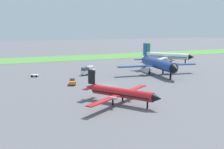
{
  "coord_description": "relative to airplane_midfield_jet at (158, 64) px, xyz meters",
  "views": [
    {
      "loc": [
        -33.09,
        -78.12,
        17.91
      ],
      "look_at": [
        1.74,
        1.09,
        3.0
      ],
      "focal_mm": 44.39,
      "sensor_mm": 36.0,
      "label": 1
    }
  ],
  "objects": [
    {
      "name": "ground_plane",
      "position": [
        -24.6,
        -10.1,
        -4.03
      ],
      "size": [
        600.0,
        600.0,
        0.0
      ],
      "primitive_type": "plane",
      "color": "slate"
    },
    {
      "name": "pushback_tug_near_gate",
      "position": [
        -34.89,
        -5.43,
        -3.11
      ],
      "size": [
        2.99,
        3.99,
        1.95
      ],
      "rotation": [
        0.0,
        0.0,
        1.24
      ],
      "color": "orange",
      "rests_on": "ground_plane"
    },
    {
      "name": "grass_taxiway_strip",
      "position": [
        -24.6,
        67.98,
        -3.99
      ],
      "size": [
        360.0,
        28.0,
        0.08
      ],
      "primitive_type": "cube",
      "color": "#549342",
      "rests_on": "ground_plane"
    },
    {
      "name": "fuel_truck_midfield",
      "position": [
        -24.17,
        10.62,
        -2.44
      ],
      "size": [
        6.81,
        5.41,
        3.29
      ],
      "rotation": [
        0.0,
        0.0,
        3.68
      ],
      "color": "white",
      "rests_on": "ground_plane"
    },
    {
      "name": "airplane_parked_jet_far",
      "position": [
        24.06,
        27.85,
        -0.59
      ],
      "size": [
        22.33,
        22.73,
        9.53
      ],
      "rotation": [
        0.0,
        0.0,
        5.38
      ],
      "color": "white",
      "rests_on": "ground_plane"
    },
    {
      "name": "airplane_foreground_turboprop",
      "position": [
        -30.43,
        -31.06,
        -1.35
      ],
      "size": [
        21.3,
        18.65,
        7.32
      ],
      "rotation": [
        0.0,
        0.0,
        5.29
      ],
      "color": "red",
      "rests_on": "ground_plane"
    },
    {
      "name": "airplane_midfield_jet",
      "position": [
        0.0,
        0.0,
        0.0
      ],
      "size": [
        31.58,
        31.08,
        11.18
      ],
      "rotation": [
        0.0,
        0.0,
        4.58
      ],
      "color": "navy",
      "rests_on": "ground_plane"
    },
    {
      "name": "baggage_cart_by_runway",
      "position": [
        -43.59,
        13.66,
        -3.46
      ],
      "size": [
        2.91,
        2.63,
        0.9
      ],
      "rotation": [
        0.0,
        0.0,
        5.82
      ],
      "color": "white",
      "rests_on": "ground_plane"
    }
  ]
}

